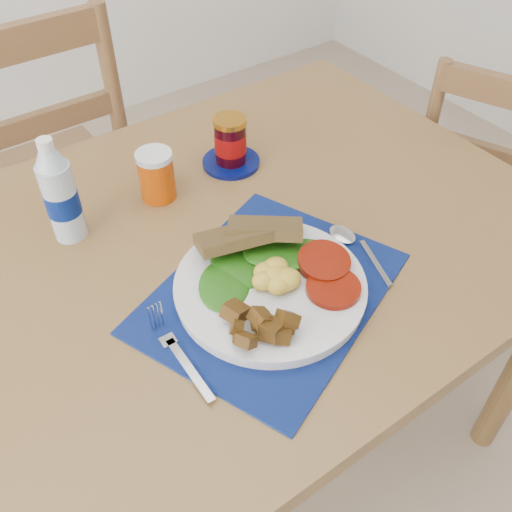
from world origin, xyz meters
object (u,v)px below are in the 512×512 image
(juice_glass, at_px, (157,177))
(breakfast_plate, at_px, (269,286))
(chair_far, at_px, (36,157))
(chair_end, at_px, (490,176))
(jam_on_saucer, at_px, (231,144))
(water_bottle, at_px, (61,196))

(juice_glass, bearing_deg, breakfast_plate, -86.73)
(chair_far, height_order, chair_end, chair_far)
(chair_far, distance_m, jam_on_saucer, 0.60)
(breakfast_plate, relative_size, juice_glass, 3.27)
(chair_end, height_order, breakfast_plate, chair_end)
(breakfast_plate, distance_m, jam_on_saucer, 0.38)
(water_bottle, relative_size, juice_glass, 2.15)
(chair_far, relative_size, chair_end, 1.15)
(chair_far, height_order, juice_glass, chair_far)
(chair_far, height_order, water_bottle, chair_far)
(breakfast_plate, xyz_separation_m, jam_on_saucer, (0.16, 0.35, 0.02))
(chair_end, height_order, water_bottle, chair_end)
(water_bottle, bearing_deg, juice_glass, 2.05)
(chair_far, bearing_deg, water_bottle, 80.94)
(jam_on_saucer, bearing_deg, water_bottle, -177.51)
(jam_on_saucer, bearing_deg, chair_end, -15.77)
(chair_end, relative_size, water_bottle, 5.14)
(breakfast_plate, xyz_separation_m, water_bottle, (-0.21, 0.33, 0.06))
(breakfast_plate, height_order, juice_glass, juice_glass)
(breakfast_plate, bearing_deg, chair_end, 33.58)
(water_bottle, xyz_separation_m, juice_glass, (0.19, 0.01, -0.04))
(chair_far, xyz_separation_m, chair_end, (0.99, -0.69, -0.06))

